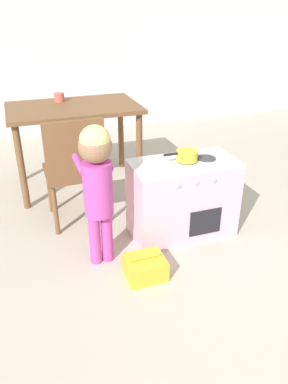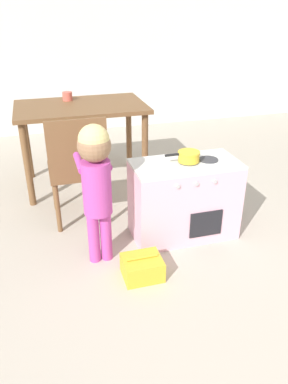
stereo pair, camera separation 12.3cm
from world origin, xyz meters
name	(u,v)px [view 2 (the right image)]	position (x,y,z in m)	size (l,w,h in m)	color
ground_plane	(223,320)	(0.00, 0.00, 0.00)	(16.00, 16.00, 0.00)	#B2A899
wall_back	(97,25)	(0.00, 3.64, 1.30)	(10.00, 0.06, 2.60)	silver
play_kitchen	(184,199)	(0.10, 0.87, 0.29)	(0.74, 0.39, 0.58)	#EAB2C6
toy_pot	(189,156)	(0.12, 0.87, 0.62)	(0.25, 0.15, 0.07)	yellow
child_figure	(96,174)	(-0.54, 0.73, 0.62)	(0.21, 0.37, 0.93)	#BC429E
toy_basket	(142,267)	(-0.32, 0.48, 0.07)	(0.24, 0.21, 0.15)	gold
dining_table	(81,117)	(-0.46, 1.94, 0.64)	(1.12, 0.70, 0.75)	brown
dining_chair_near	(77,167)	(-0.60, 1.26, 0.46)	(0.42, 0.42, 0.85)	brown
cup_on_table	(67,96)	(-0.55, 2.13, 0.79)	(0.09, 0.09, 0.08)	#D15B4C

